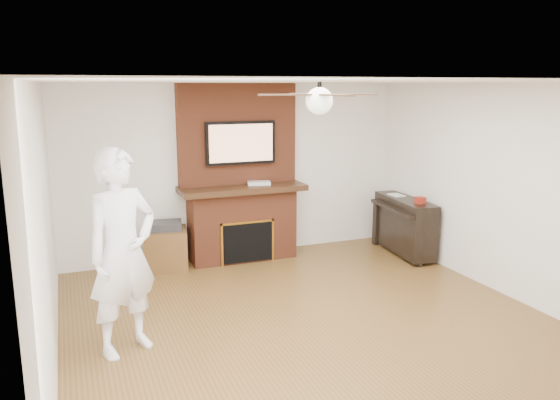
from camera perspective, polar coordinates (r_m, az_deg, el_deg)
name	(u,v)px	position (r m, az deg, el deg)	size (l,w,h in m)	color
room_shell	(318,210)	(5.43, 3.96, -1.07)	(5.36, 5.86, 2.86)	brown
fireplace	(240,190)	(7.81, -4.16, 1.01)	(1.78, 0.64, 2.50)	brown
tv	(241,143)	(7.66, -4.13, 5.98)	(1.00, 0.08, 0.60)	black
ceiling_fan	(319,100)	(5.30, 4.13, 10.41)	(1.21, 1.21, 0.31)	black
person	(123,252)	(5.22, -16.12, -5.29)	(0.71, 0.47, 1.93)	white
side_table	(166,247)	(7.66, -11.82, -4.80)	(0.65, 0.65, 0.65)	#563718
piano	(404,224)	(8.27, 12.85, -2.51)	(0.60, 1.32, 0.93)	black
cable_box	(259,183)	(7.77, -2.23, 1.79)	(0.32, 0.18, 0.05)	silver
candle_orange	(237,259)	(7.77, -4.54, -6.17)	(0.07, 0.07, 0.12)	#D15418
candle_green	(241,259)	(7.82, -4.08, -6.15)	(0.08, 0.08, 0.09)	#307831
candle_cream	(256,255)	(7.94, -2.51, -5.75)	(0.08, 0.08, 0.12)	#C2AB9A
candle_blue	(263,257)	(7.91, -1.83, -5.97)	(0.06, 0.06, 0.08)	#34589C
candle_orange_extra	(266,256)	(7.90, -1.50, -5.82)	(0.07, 0.07, 0.12)	red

